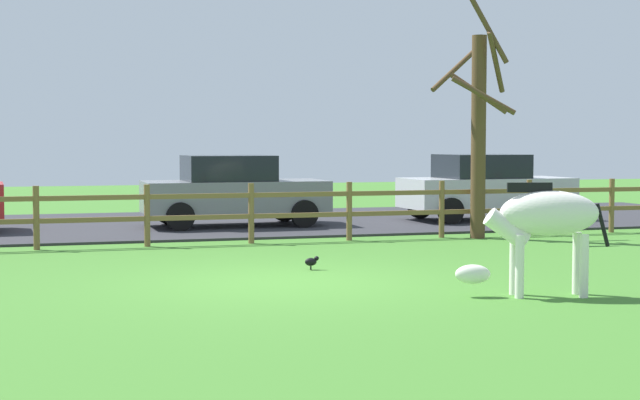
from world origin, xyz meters
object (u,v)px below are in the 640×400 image
(bare_tree, at_px, (479,125))
(parked_car_grey, at_px, (233,190))
(parked_car_silver, at_px, (485,187))
(crow_on_grass, at_px, (312,261))
(zebra, at_px, (542,222))

(bare_tree, bearing_deg, parked_car_grey, 139.90)
(parked_car_grey, relative_size, parked_car_silver, 0.99)
(parked_car_silver, bearing_deg, parked_car_grey, 179.66)
(crow_on_grass, bearing_deg, parked_car_silver, 48.34)
(parked_car_grey, distance_m, parked_car_silver, 6.09)
(zebra, bearing_deg, parked_car_silver, 67.51)
(parked_car_silver, bearing_deg, bare_tree, -118.12)
(zebra, height_order, crow_on_grass, zebra)
(bare_tree, height_order, parked_car_silver, bare_tree)
(bare_tree, xyz_separation_m, parked_car_grey, (-4.21, 3.55, -1.39))
(zebra, relative_size, parked_car_grey, 0.47)
(bare_tree, distance_m, parked_car_silver, 4.22)
(parked_car_silver, bearing_deg, crow_on_grass, -131.66)
(parked_car_grey, bearing_deg, zebra, -79.82)
(zebra, height_order, parked_car_silver, parked_car_silver)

